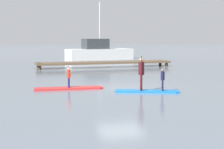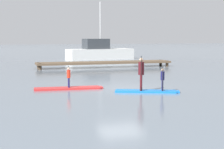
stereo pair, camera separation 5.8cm
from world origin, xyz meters
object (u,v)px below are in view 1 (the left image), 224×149
object	(u,v)px
paddler_child_front	(163,78)
paddleboard_near	(69,88)
paddler_child_solo	(69,76)
fishing_boat_white_large	(99,52)
paddleboard_far	(147,91)
paddler_adult	(141,72)

from	to	relation	value
paddler_child_front	paddleboard_near	bearing A→B (deg)	149.82
paddler_child_solo	fishing_boat_white_large	distance (m)	26.39
paddleboard_far	paddler_child_front	size ratio (longest dim) A/B	2.56
fishing_boat_white_large	paddler_adult	bearing A→B (deg)	-100.40
paddler_child_front	paddler_child_solo	bearing A→B (deg)	149.63
paddleboard_near	paddler_adult	size ratio (longest dim) A/B	2.11
paddler_child_front	fishing_boat_white_large	size ratio (longest dim) A/B	0.15
paddleboard_near	paddleboard_far	world-z (taller)	same
paddleboard_far	fishing_boat_white_large	distance (m)	27.72
paddler_child_solo	paddleboard_far	distance (m)	4.39
paddleboard_near	paddler_child_front	xyz separation A→B (m)	(4.44, -2.58, 0.69)
paddler_child_front	fishing_boat_white_large	distance (m)	27.89
paddler_adult	fishing_boat_white_large	world-z (taller)	fishing_boat_white_large
paddler_child_front	fishing_boat_white_large	bearing A→B (deg)	81.81
fishing_boat_white_large	paddler_child_solo	bearing A→B (deg)	-108.55
paddleboard_near	paddler_child_solo	size ratio (longest dim) A/B	3.24
paddleboard_near	paddler_adult	world-z (taller)	paddler_adult
paddler_child_front	fishing_boat_white_large	xyz separation A→B (m)	(3.97, 27.61, 0.20)
paddleboard_far	paddler_child_front	world-z (taller)	paddler_child_front
paddleboard_far	paddler_adult	distance (m)	1.07
paddler_adult	paddleboard_far	bearing A→B (deg)	-20.90
paddleboard_far	fishing_boat_white_large	world-z (taller)	fishing_boat_white_large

